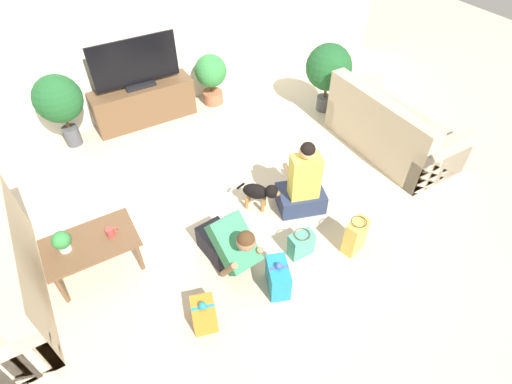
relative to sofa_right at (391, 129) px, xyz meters
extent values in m
plane|color=beige|center=(-2.40, -0.05, -0.31)|extent=(16.00, 16.00, 0.00)
cube|color=white|center=(-2.40, 2.58, 0.99)|extent=(8.40, 0.06, 2.60)
cube|color=#C6B293|center=(-4.52, 0.01, 0.34)|extent=(0.20, 1.74, 0.42)
cube|color=#C6B293|center=(0.05, 0.00, -0.09)|extent=(0.88, 1.74, 0.44)
cube|color=#C6B293|center=(-0.29, 0.00, 0.34)|extent=(0.20, 1.74, 0.42)
cube|color=#C6B293|center=(0.05, -0.79, 0.00)|extent=(0.88, 0.16, 0.62)
cube|color=#C6B293|center=(0.05, 0.79, 0.00)|extent=(0.88, 0.16, 0.62)
cube|color=#EACC4C|center=(-0.09, -0.36, 0.28)|extent=(0.18, 0.34, 0.32)
cube|color=#288E6B|center=(-0.09, 0.00, 0.28)|extent=(0.18, 0.34, 0.32)
cube|color=#E5566B|center=(-0.09, 0.36, 0.28)|extent=(0.18, 0.34, 0.32)
cube|color=brown|center=(-3.90, -0.03, 0.11)|extent=(0.86, 0.54, 0.03)
cylinder|color=brown|center=(-4.27, -0.24, -0.11)|extent=(0.04, 0.04, 0.40)
cylinder|color=brown|center=(-3.53, -0.24, -0.11)|extent=(0.04, 0.04, 0.40)
cylinder|color=brown|center=(-4.27, 0.18, -0.11)|extent=(0.04, 0.04, 0.40)
cylinder|color=brown|center=(-3.53, 0.18, -0.11)|extent=(0.04, 0.04, 0.40)
cube|color=brown|center=(-2.60, 2.31, -0.03)|extent=(1.44, 0.41, 0.56)
cube|color=black|center=(-2.60, 2.31, 0.28)|extent=(0.41, 0.20, 0.05)
cube|color=black|center=(-2.60, 2.31, 0.62)|extent=(1.18, 0.03, 0.63)
cylinder|color=#4C4C51|center=(-3.67, 2.26, -0.17)|extent=(0.21, 0.21, 0.27)
cylinder|color=brown|center=(-3.67, 2.26, 0.05)|extent=(0.04, 0.04, 0.18)
sphere|color=#1E5628|center=(-3.67, 2.26, 0.40)|extent=(0.61, 0.61, 0.61)
cylinder|color=#4C4C51|center=(-0.15, 1.22, -0.20)|extent=(0.23, 0.23, 0.22)
cylinder|color=brown|center=(-0.15, 1.22, 0.01)|extent=(0.04, 0.04, 0.20)
sphere|color=#1E5628|center=(-0.15, 1.22, 0.39)|extent=(0.66, 0.66, 0.66)
cylinder|color=#A36042|center=(-1.53, 2.26, -0.21)|extent=(0.31, 0.31, 0.19)
cylinder|color=brown|center=(-1.53, 2.26, -0.05)|extent=(0.06, 0.06, 0.14)
sphere|color=#337F3D|center=(-1.53, 2.26, 0.23)|extent=(0.48, 0.48, 0.48)
cube|color=#23232D|center=(-2.77, -0.44, -0.17)|extent=(0.34, 0.47, 0.28)
cube|color=#338456|center=(-2.73, -0.74, 0.14)|extent=(0.38, 0.56, 0.49)
sphere|color=#8E6647|center=(-2.71, -0.94, 0.36)|extent=(0.17, 0.17, 0.17)
sphere|color=#472D19|center=(-2.71, -0.94, 0.39)|extent=(0.16, 0.16, 0.16)
cylinder|color=#8E6647|center=(-2.86, -0.86, -0.06)|extent=(0.09, 0.29, 0.43)
cylinder|color=#8E6647|center=(-2.58, -0.82, -0.06)|extent=(0.09, 0.29, 0.43)
cube|color=#283351|center=(-1.65, -0.31, -0.19)|extent=(0.62, 0.54, 0.24)
cube|color=gold|center=(-1.67, -0.37, 0.20)|extent=(0.37, 0.29, 0.53)
sphere|color=tan|center=(-1.66, -0.36, 0.54)|extent=(0.17, 0.17, 0.17)
sphere|color=black|center=(-1.67, -0.37, 0.57)|extent=(0.16, 0.16, 0.16)
cylinder|color=tan|center=(-1.48, -0.21, 0.12)|extent=(0.13, 0.26, 0.06)
cylinder|color=tan|center=(-1.72, -0.13, 0.12)|extent=(0.13, 0.26, 0.06)
ellipsoid|color=black|center=(-2.11, -0.06, -0.06)|extent=(0.32, 0.33, 0.18)
sphere|color=black|center=(-1.98, -0.20, -0.01)|extent=(0.15, 0.15, 0.15)
sphere|color=olive|center=(-1.93, -0.24, -0.03)|extent=(0.07, 0.07, 0.07)
cylinder|color=black|center=(-2.23, 0.06, -0.02)|extent=(0.09, 0.09, 0.11)
cylinder|color=olive|center=(-2.08, -0.17, -0.23)|extent=(0.04, 0.04, 0.16)
cylinder|color=olive|center=(-2.00, -0.10, -0.23)|extent=(0.04, 0.04, 0.16)
cylinder|color=olive|center=(-2.21, -0.03, -0.23)|extent=(0.04, 0.04, 0.16)
cylinder|color=olive|center=(-2.14, 0.04, -0.23)|extent=(0.04, 0.04, 0.16)
cube|color=teal|center=(-2.47, -1.11, -0.15)|extent=(0.29, 0.37, 0.32)
cube|color=#3D51BC|center=(-2.47, -1.11, -0.15)|extent=(0.19, 0.10, 0.33)
sphere|color=#3D51BC|center=(-2.47, -1.11, 0.04)|extent=(0.07, 0.07, 0.07)
cube|color=orange|center=(-3.23, -1.08, -0.19)|extent=(0.28, 0.32, 0.24)
cube|color=teal|center=(-3.23, -1.08, -0.19)|extent=(0.21, 0.09, 0.24)
sphere|color=teal|center=(-3.23, -1.08, -0.04)|extent=(0.07, 0.07, 0.07)
cube|color=#E5B74C|center=(-1.53, -1.11, -0.10)|extent=(0.28, 0.21, 0.41)
torus|color=#4C3823|center=(-1.53, -1.11, 0.12)|extent=(0.20, 0.20, 0.01)
cube|color=#4CA384|center=(-2.04, -0.89, -0.16)|extent=(0.26, 0.14, 0.29)
torus|color=#4C3823|center=(-2.04, -0.89, 0.00)|extent=(0.16, 0.16, 0.01)
cylinder|color=#B23D38|center=(-3.70, -0.05, 0.17)|extent=(0.08, 0.08, 0.09)
torus|color=#B23D38|center=(-3.65, -0.05, 0.17)|extent=(0.06, 0.01, 0.06)
cylinder|color=beige|center=(-4.11, -0.01, 0.16)|extent=(0.11, 0.11, 0.07)
sphere|color=#337F3D|center=(-4.11, -0.01, 0.26)|extent=(0.17, 0.17, 0.17)
camera|label=1|loc=(-3.73, -2.87, 3.08)|focal=28.00mm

